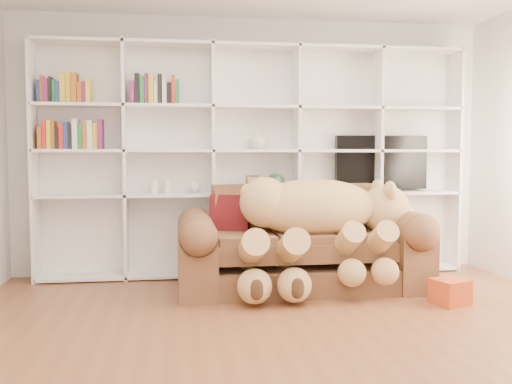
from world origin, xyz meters
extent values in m
plane|color=brown|center=(0.00, 0.00, 0.00)|extent=(5.00, 5.00, 0.00)
cube|color=silver|center=(0.00, 2.50, 1.35)|extent=(5.00, 0.02, 2.70)
cube|color=white|center=(0.00, 2.46, 1.20)|extent=(4.40, 0.03, 2.40)
cube|color=white|center=(-2.20, 2.30, 1.20)|extent=(0.03, 0.35, 2.40)
cube|color=white|center=(-1.32, 2.30, 1.20)|extent=(0.03, 0.35, 2.40)
cube|color=white|center=(-0.44, 2.30, 1.20)|extent=(0.03, 0.35, 2.40)
cube|color=white|center=(0.44, 2.30, 1.20)|extent=(0.03, 0.35, 2.40)
cube|color=white|center=(1.32, 2.30, 1.20)|extent=(0.03, 0.35, 2.40)
cube|color=white|center=(2.20, 2.30, 1.20)|extent=(0.03, 0.35, 2.40)
cube|color=white|center=(0.00, 2.30, 0.03)|extent=(4.40, 0.35, 0.03)
cube|color=white|center=(0.00, 2.30, 0.85)|extent=(4.40, 0.35, 0.03)
cube|color=white|center=(0.00, 2.30, 1.30)|extent=(4.40, 0.35, 0.03)
cube|color=white|center=(0.00, 2.30, 1.75)|extent=(4.40, 0.35, 0.03)
cube|color=white|center=(0.00, 2.30, 2.37)|extent=(4.40, 0.35, 0.03)
cube|color=brown|center=(0.34, 1.61, 0.11)|extent=(2.19, 0.89, 0.23)
cube|color=brown|center=(0.34, 1.59, 0.46)|extent=(1.63, 0.73, 0.31)
cube|color=brown|center=(0.34, 2.01, 0.68)|extent=(1.63, 0.21, 0.57)
cube|color=brown|center=(-0.64, 1.61, 0.29)|extent=(0.33, 0.99, 0.57)
cube|color=brown|center=(1.32, 1.61, 0.29)|extent=(0.33, 0.99, 0.57)
cylinder|color=brown|center=(-0.64, 1.61, 0.57)|extent=(0.33, 0.94, 0.33)
cylinder|color=brown|center=(1.32, 1.61, 0.57)|extent=(0.33, 0.94, 0.33)
ellipsoid|color=tan|center=(0.45, 1.56, 0.77)|extent=(1.22, 0.59, 0.53)
sphere|color=tan|center=(-0.02, 1.56, 0.83)|extent=(0.46, 0.46, 0.46)
sphere|color=tan|center=(1.14, 1.56, 0.74)|extent=(0.46, 0.46, 0.46)
sphere|color=beige|center=(1.32, 1.56, 0.68)|extent=(0.23, 0.23, 0.23)
sphere|color=#3D2516|center=(1.41, 1.56, 0.67)|extent=(0.07, 0.07, 0.07)
ellipsoid|color=tan|center=(1.12, 1.40, 0.93)|extent=(0.11, 0.18, 0.18)
ellipsoid|color=tan|center=(1.12, 1.72, 0.93)|extent=(0.11, 0.18, 0.18)
sphere|color=tan|center=(-0.16, 1.56, 0.92)|extent=(0.16, 0.16, 0.16)
cylinder|color=tan|center=(0.66, 1.22, 0.49)|extent=(0.20, 0.56, 0.41)
cylinder|color=tan|center=(0.95, 1.22, 0.49)|extent=(0.20, 0.56, 0.41)
cylinder|color=tan|center=(-0.18, 1.22, 0.45)|extent=(0.23, 0.65, 0.48)
cylinder|color=tan|center=(0.15, 1.22, 0.45)|extent=(0.23, 0.65, 0.48)
sphere|color=tan|center=(0.66, 1.04, 0.26)|extent=(0.24, 0.24, 0.24)
sphere|color=tan|center=(0.95, 1.04, 0.26)|extent=(0.24, 0.24, 0.24)
sphere|color=tan|center=(-0.18, 1.04, 0.18)|extent=(0.29, 0.29, 0.29)
sphere|color=tan|center=(0.15, 1.04, 0.18)|extent=(0.29, 0.29, 0.29)
cube|color=#58110F|center=(-0.31, 1.82, 0.68)|extent=(0.43, 0.32, 0.40)
cube|color=#C7441A|center=(1.46, 0.88, 0.11)|extent=(0.33, 0.32, 0.21)
cube|color=black|center=(1.39, 2.35, 1.17)|extent=(1.01, 0.08, 0.58)
cube|color=black|center=(1.39, 2.35, 0.89)|extent=(0.34, 0.18, 0.04)
cube|color=brown|center=(-0.03, 2.30, 0.96)|extent=(0.14, 0.06, 0.17)
sphere|color=#2E5A36|center=(0.22, 2.30, 0.96)|extent=(0.20, 0.20, 0.20)
cylinder|color=silver|center=(-1.04, 2.30, 0.94)|extent=(0.08, 0.08, 0.15)
cylinder|color=silver|center=(-0.90, 2.30, 0.93)|extent=(0.10, 0.10, 0.14)
sphere|color=silver|center=(-0.62, 2.30, 0.93)|extent=(0.12, 0.12, 0.12)
imported|color=beige|center=(0.03, 2.30, 1.42)|extent=(0.23, 0.23, 0.21)
camera|label=1|loc=(-0.84, -3.57, 1.28)|focal=40.00mm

